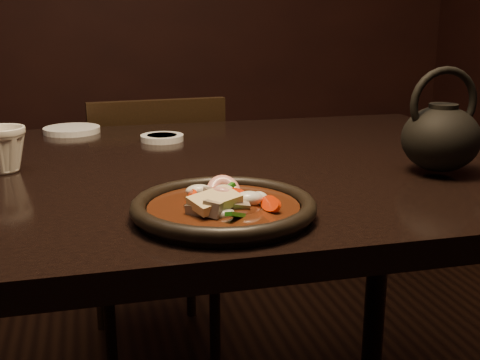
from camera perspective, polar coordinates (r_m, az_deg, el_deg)
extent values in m
cube|color=black|center=(1.10, -11.35, -0.02)|extent=(1.60, 0.90, 0.04)
cylinder|color=black|center=(1.75, 12.94, -7.23)|extent=(0.06, 0.06, 0.71)
cube|color=black|center=(1.85, -8.38, -4.65)|extent=(0.40, 0.40, 0.04)
cylinder|color=black|center=(2.09, -4.72, -8.11)|extent=(0.03, 0.03, 0.37)
cylinder|color=black|center=(1.82, -2.41, -11.78)|extent=(0.03, 0.03, 0.37)
cylinder|color=black|center=(2.05, -13.19, -8.98)|extent=(0.03, 0.03, 0.37)
cylinder|color=black|center=(1.78, -12.24, -12.93)|extent=(0.03, 0.03, 0.37)
cube|color=black|center=(1.63, -7.62, 0.57)|extent=(0.36, 0.05, 0.40)
cylinder|color=black|center=(0.82, -1.56, -3.18)|extent=(0.23, 0.23, 0.01)
torus|color=black|center=(0.82, -1.56, -2.46)|extent=(0.25, 0.25, 0.02)
cylinder|color=#3B180A|center=(0.82, -1.56, -2.70)|extent=(0.21, 0.21, 0.01)
ellipsoid|color=#3B180A|center=(0.82, -1.56, -2.70)|extent=(0.12, 0.11, 0.03)
torus|color=#F6AE9B|center=(0.86, -1.56, -1.22)|extent=(0.05, 0.05, 0.05)
torus|color=#F6AE9B|center=(0.82, -1.49, -2.15)|extent=(0.07, 0.07, 0.05)
cube|color=gray|center=(0.78, -4.08, -2.91)|extent=(0.03, 0.03, 0.02)
cube|color=gray|center=(0.79, -0.12, -2.55)|extent=(0.03, 0.03, 0.03)
cube|color=gray|center=(0.81, 0.69, -2.16)|extent=(0.03, 0.03, 0.02)
cube|color=gray|center=(0.77, -2.56, -2.74)|extent=(0.03, 0.03, 0.03)
cube|color=gray|center=(0.79, -1.48, -2.01)|extent=(0.03, 0.03, 0.03)
cube|color=gray|center=(0.84, -2.63, -1.49)|extent=(0.03, 0.03, 0.02)
cylinder|color=#F53007|center=(0.79, 2.92, -2.29)|extent=(0.04, 0.05, 0.04)
cylinder|color=#F53007|center=(0.82, -4.68, -1.62)|extent=(0.03, 0.04, 0.04)
cylinder|color=#F53007|center=(0.82, 0.02, -2.23)|extent=(0.04, 0.04, 0.03)
cylinder|color=#F53007|center=(0.81, -0.78, -1.53)|extent=(0.04, 0.03, 0.04)
cylinder|color=#F53007|center=(0.84, -2.19, -1.32)|extent=(0.04, 0.04, 0.04)
cube|color=#227215|center=(0.76, -0.44, -3.33)|extent=(0.03, 0.03, 0.02)
cube|color=#227215|center=(0.82, 0.66, -1.65)|extent=(0.02, 0.04, 0.02)
cube|color=#227215|center=(0.81, -1.68, -1.60)|extent=(0.02, 0.04, 0.02)
cube|color=#227215|center=(0.80, -3.49, -1.86)|extent=(0.04, 0.02, 0.02)
cube|color=#227215|center=(0.84, -1.51, -1.04)|extent=(0.04, 0.02, 0.02)
cube|color=#227215|center=(0.82, -1.22, -2.28)|extent=(0.03, 0.04, 0.01)
ellipsoid|color=silver|center=(0.82, -1.63, -1.31)|extent=(0.03, 0.02, 0.03)
ellipsoid|color=silver|center=(0.81, -1.36, -2.45)|extent=(0.03, 0.03, 0.03)
ellipsoid|color=silver|center=(0.78, -1.67, -3.22)|extent=(0.03, 0.03, 0.02)
ellipsoid|color=silver|center=(0.85, -3.94, -1.01)|extent=(0.04, 0.02, 0.02)
ellipsoid|color=silver|center=(0.83, 1.76, -1.90)|extent=(0.03, 0.03, 0.02)
ellipsoid|color=silver|center=(0.80, 0.82, -1.78)|extent=(0.04, 0.03, 0.02)
cube|color=#F1D090|center=(0.78, -2.42, -1.95)|extent=(0.07, 0.06, 0.02)
cylinder|color=white|center=(1.33, -7.40, 3.99)|extent=(0.09, 0.09, 0.01)
cylinder|color=white|center=(1.47, -15.66, 4.59)|extent=(0.13, 0.13, 0.01)
imported|color=white|center=(1.13, -21.68, 2.84)|extent=(0.09, 0.09, 0.09)
ellipsoid|color=black|center=(1.09, 18.49, 3.73)|extent=(0.13, 0.13, 0.11)
cylinder|color=black|center=(1.08, 18.71, 6.33)|extent=(0.05, 0.05, 0.02)
cylinder|color=black|center=(1.13, 21.40, 3.82)|extent=(0.06, 0.02, 0.04)
torus|color=black|center=(1.08, 18.76, 6.91)|extent=(0.12, 0.02, 0.12)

